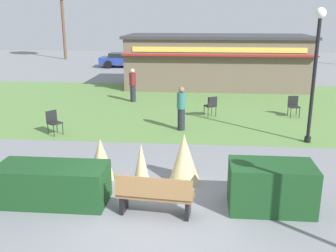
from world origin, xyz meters
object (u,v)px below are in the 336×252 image
Objects in this scene: food_kiosk at (216,61)px; person_standing at (133,85)px; lamppost_mid at (316,61)px; person_strolling at (181,108)px; parked_car_east_slot at (241,61)px; cafe_chair_center at (211,105)px; cafe_chair_east at (53,121)px; parked_car_west_slot at (125,59)px; parked_car_center_slot at (183,60)px; park_bench at (155,195)px; cafe_chair_west at (294,105)px.

person_standing is (-4.33, -4.73, -0.71)m from food_kiosk.
lamppost_mid is at bearing 116.98° from person_standing.
lamppost_mid reaches higher than person_standing.
person_strolling is at bearing 166.26° from lamppost_mid.
person_strolling and person_standing have the same top height.
person_standing reaches higher than parked_car_east_slot.
cafe_chair_center is 16.35m from parked_car_east_slot.
lamppost_mid reaches higher than cafe_chair_east.
parked_car_east_slot is at bearing -139.66° from person_standing.
parked_car_center_slot is (4.92, 0.01, 0.00)m from parked_car_west_slot.
food_kiosk is 2.54× the size of parked_car_east_slot.
cafe_chair_west is (4.95, 9.22, 0.05)m from park_bench.
cafe_chair_center is (1.38, 8.90, 0.05)m from park_bench.
person_standing is 0.39× the size of parked_car_west_slot.
food_kiosk reaches higher than cafe_chair_east.
park_bench is at bearing -98.82° from cafe_chair_center.
park_bench is 7.67m from lamppost_mid.
cafe_chair_center is 0.53× the size of person_strolling.
food_kiosk is (-2.89, 10.70, -1.25)m from lamppost_mid.
person_strolling is at bearing 88.25° from park_bench.
park_bench is 9.01m from cafe_chair_center.
cafe_chair_west is at bearing 5.16° from cafe_chair_center.
parked_car_center_slot reaches higher than park_bench.
cafe_chair_east is at bearing -151.50° from cafe_chair_center.
parked_car_west_slot and parked_car_center_slot have the same top height.
park_bench is at bearing -99.29° from parked_car_east_slot.
cafe_chair_east is 6.66m from cafe_chair_center.
person_standing is (-7.22, 5.97, -1.96)m from lamppost_mid.
parked_car_east_slot is at bearing -0.01° from parked_car_center_slot.
person_standing reaches higher than cafe_chair_center.
person_standing is 0.39× the size of parked_car_east_slot.
parked_car_east_slot reaches higher than cafe_chair_west.
food_kiosk is 6.47× the size of person_standing.
food_kiosk is at bearing 114.02° from cafe_chair_west.
parked_car_west_slot reaches higher than cafe_chair_center.
cafe_chair_west is 1.00× the size of cafe_chair_east.
person_strolling is (4.68, 0.97, 0.33)m from cafe_chair_east.
park_bench is 1.96× the size of cafe_chair_center.
person_standing is at bearing 140.42° from lamppost_mid.
cafe_chair_east is 21.11m from parked_car_east_slot.
parked_car_east_slot is at bearing 0.03° from parked_car_west_slot.
food_kiosk is at bearing 86.76° from cafe_chair_center.
parked_car_west_slot is at bearing -100.53° from person_standing.
park_bench is 16.43m from food_kiosk.
food_kiosk is at bearing 59.32° from cafe_chair_east.
cafe_chair_west is at bearing 61.77° from park_bench.
lamppost_mid is at bearing -44.98° from cafe_chair_center.
lamppost_mid is 5.21m from cafe_chair_center.
parked_car_east_slot is (4.09, 25.02, 0.16)m from park_bench.
person_standing is at bearing -97.79° from parked_car_center_slot.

